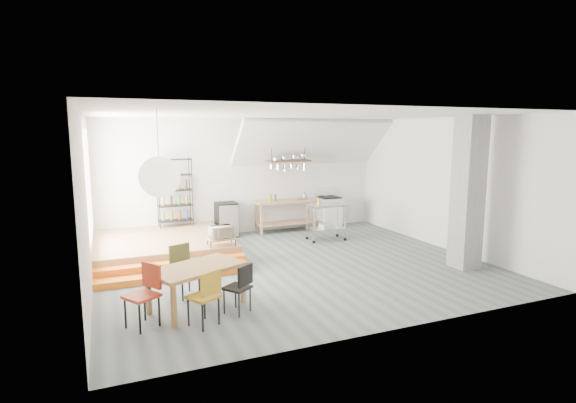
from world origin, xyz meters
name	(u,v)px	position (x,y,z in m)	size (l,w,h in m)	color
floor	(294,265)	(0.00, 0.00, 0.00)	(8.00, 8.00, 0.00)	#525D5F
wall_back	(245,177)	(0.00, 3.50, 1.60)	(8.00, 0.04, 3.20)	silver
wall_left	(87,203)	(-4.00, 0.00, 1.60)	(0.04, 7.00, 3.20)	silver
wall_right	(444,183)	(4.00, 0.00, 1.60)	(0.04, 7.00, 3.20)	silver
ceiling	(294,115)	(0.00, 0.00, 3.20)	(8.00, 7.00, 0.02)	white
slope_ceiling	(312,143)	(1.80, 2.90, 2.55)	(4.40, 1.80, 0.15)	white
window_pane	(89,183)	(-3.98, 1.50, 1.80)	(0.02, 2.50, 2.20)	white
platform	(163,246)	(-2.50, 2.00, 0.20)	(3.00, 3.00, 0.40)	#A17750
step_lower	(176,275)	(-2.50, 0.05, 0.07)	(3.00, 0.35, 0.13)	orange
step_upper	(173,267)	(-2.50, 0.40, 0.13)	(3.00, 0.35, 0.27)	orange
concrete_column	(468,193)	(3.30, -1.50, 1.60)	(0.50, 0.50, 3.20)	gray
kitchen_counter	(286,210)	(1.10, 3.15, 0.63)	(1.80, 0.60, 0.91)	#A17750
stove	(329,212)	(2.50, 3.16, 0.48)	(0.60, 0.60, 1.18)	white
pot_rack	(290,164)	(1.13, 2.92, 1.98)	(1.20, 0.50, 1.43)	#3F2A19
wire_shelving	(175,191)	(-2.00, 3.20, 1.33)	(0.88, 0.38, 1.80)	black
microwave_shelf	(221,239)	(-1.40, 0.75, 0.55)	(0.60, 0.40, 0.16)	#A17750
paper_lantern	(159,177)	(-2.94, -1.84, 2.20)	(0.60, 0.60, 0.60)	white
dining_table	(197,271)	(-2.40, -1.59, 0.63)	(1.71, 1.38, 0.71)	olive
chair_mustard	(206,293)	(-2.41, -2.34, 0.52)	(0.54, 0.54, 0.86)	#AC7F1D
chair_black	(240,284)	(-1.81, -2.07, 0.48)	(0.51, 0.51, 0.80)	black
chair_olive	(183,265)	(-2.50, -0.89, 0.54)	(0.53, 0.53, 0.90)	brown
chair_red	(146,290)	(-3.22, -1.96, 0.55)	(0.58, 0.58, 0.93)	#AE3218
rolling_cart	(326,217)	(1.68, 1.75, 0.62)	(1.01, 0.60, 0.96)	silver
mini_fridge	(226,220)	(-0.64, 3.20, 0.47)	(0.55, 0.55, 0.94)	black
microwave	(221,232)	(-1.40, 0.75, 0.70)	(0.48, 0.33, 0.27)	beige
bowl	(300,199)	(1.53, 3.10, 0.93)	(0.20, 0.20, 0.05)	silver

